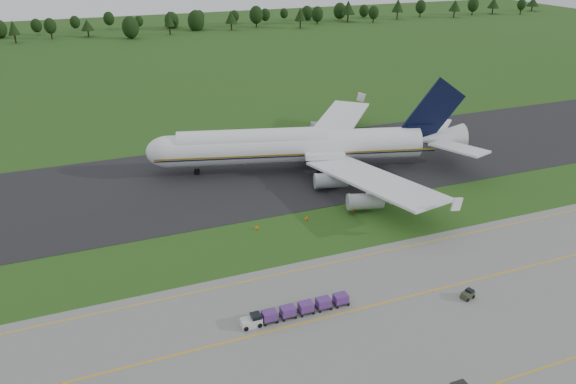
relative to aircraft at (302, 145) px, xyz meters
name	(u,v)px	position (x,y,z in m)	size (l,w,h in m)	color
ground	(302,235)	(-11.26, -26.80, -5.53)	(600.00, 600.00, 0.00)	#234916
apron	(413,365)	(-11.26, -60.80, -5.50)	(300.00, 52.00, 0.06)	slate
taxiway	(250,175)	(-11.26, 1.20, -5.49)	(300.00, 40.00, 0.08)	black
apron_markings	(383,329)	(-11.26, -53.78, -5.46)	(300.00, 30.20, 0.01)	#E8A70D
tree_line	(154,22)	(0.45, 194.50, 0.81)	(530.44, 22.77, 12.00)	black
aircraft	(302,145)	(0.00, 0.00, 0.00)	(69.10, 64.96, 19.35)	white
baggage_train	(295,310)	(-20.69, -46.89, -4.63)	(15.23, 1.62, 1.55)	silver
utility_cart	(468,295)	(3.19, -52.11, -4.98)	(2.05, 1.55, 1.00)	#303525
edge_markers	(330,215)	(-3.78, -22.21, -5.25)	(28.32, 0.30, 0.60)	orange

